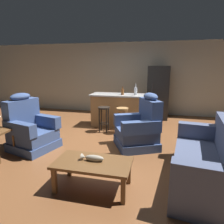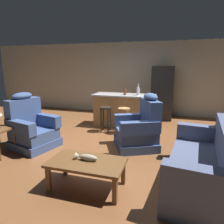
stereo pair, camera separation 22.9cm
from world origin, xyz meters
name	(u,v)px [view 1 (the left image)]	position (x,y,z in m)	size (l,w,h in m)	color
ground_plane	(111,142)	(0.00, 0.00, 0.00)	(12.00, 12.00, 0.00)	brown
back_wall	(131,79)	(0.00, 3.12, 1.30)	(12.00, 0.05, 2.60)	#B2B2A3
coffee_table	(93,165)	(0.19, -1.85, 0.36)	(1.10, 0.60, 0.42)	brown
fish_figurine	(92,158)	(0.18, -1.82, 0.46)	(0.34, 0.10, 0.10)	#4C3823
couch	(208,162)	(1.84, -1.32, 0.34)	(1.08, 1.99, 0.94)	#4C5675
recliner_near_lamp	(30,130)	(-1.59, -0.77, 0.42)	(1.03, 1.03, 1.20)	#384C7A
recliner_near_island	(140,128)	(0.69, -0.13, 0.42)	(1.12, 1.12, 1.20)	#384C7A
kitchen_island	(121,110)	(0.00, 1.35, 0.48)	(1.80, 0.70, 0.95)	#9E7042
bar_stool_left	(104,115)	(-0.36, 0.72, 0.47)	(0.32, 0.32, 0.68)	black
bar_stool_right	(122,116)	(0.14, 0.72, 0.47)	(0.32, 0.32, 0.68)	#A87A47
refrigerator	(158,93)	(1.02, 2.55, 0.88)	(0.70, 0.69, 1.76)	black
bottle_tall_green	(123,92)	(0.04, 1.25, 1.04)	(0.08, 0.08, 0.23)	brown
bottle_short_amber	(136,91)	(0.41, 1.30, 1.07)	(0.09, 0.09, 0.31)	silver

